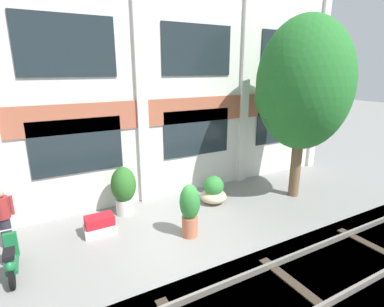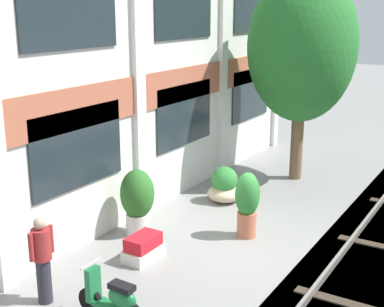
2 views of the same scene
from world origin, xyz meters
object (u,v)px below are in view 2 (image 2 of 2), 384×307
object	(u,v)px
broadleaf_tree	(302,49)
resident_by_doorway	(42,257)
potted_plant_stone_basin	(247,201)
scooter_near_curb	(113,299)
potted_plant_square_trough	(143,248)
potted_plant_wide_bowl	(224,187)
potted_plant_fluted_column	(137,199)

from	to	relation	value
broadleaf_tree	resident_by_doorway	xyz separation A→B (m)	(-9.17, 1.22, -3.06)
broadleaf_tree	potted_plant_stone_basin	distance (m)	5.65
scooter_near_curb	potted_plant_square_trough	bearing A→B (deg)	-64.71
broadleaf_tree	potted_plant_square_trough	bearing A→B (deg)	174.08
potted_plant_wide_bowl	potted_plant_stone_basin	bearing A→B (deg)	-139.17
potted_plant_stone_basin	potted_plant_fluted_column	bearing A→B (deg)	118.41
potted_plant_stone_basin	scooter_near_curb	bearing A→B (deg)	175.01
potted_plant_square_trough	potted_plant_wide_bowl	bearing A→B (deg)	2.78
broadleaf_tree	resident_by_doorway	distance (m)	9.74
scooter_near_curb	potted_plant_stone_basin	bearing A→B (deg)	-93.82
potted_plant_wide_bowl	scooter_near_curb	size ratio (longest dim) A/B	0.71
potted_plant_square_trough	potted_plant_stone_basin	bearing A→B (deg)	-31.29
potted_plant_fluted_column	resident_by_doorway	bearing A→B (deg)	-173.38
potted_plant_stone_basin	resident_by_doorway	distance (m)	4.82
potted_plant_fluted_column	resident_by_doorway	world-z (taller)	resident_by_doorway
potted_plant_fluted_column	scooter_near_curb	distance (m)	3.64
broadleaf_tree	potted_plant_wide_bowl	world-z (taller)	broadleaf_tree
potted_plant_wide_bowl	resident_by_doorway	world-z (taller)	resident_by_doorway
potted_plant_square_trough	scooter_near_curb	world-z (taller)	scooter_near_curb
potted_plant_fluted_column	potted_plant_stone_basin	xyz separation A→B (m)	(1.20, -2.21, 0.01)
potted_plant_stone_basin	potted_plant_wide_bowl	bearing A→B (deg)	40.83
potted_plant_fluted_column	scooter_near_curb	bearing A→B (deg)	-149.50
potted_plant_wide_bowl	scooter_near_curb	bearing A→B (deg)	-169.33
potted_plant_wide_bowl	scooter_near_curb	world-z (taller)	same
broadleaf_tree	potted_plant_stone_basin	size ratio (longest dim) A/B	4.06
potted_plant_square_trough	scooter_near_curb	size ratio (longest dim) A/B	0.65
potted_plant_fluted_column	broadleaf_tree	bearing A→B (deg)	-15.16
broadleaf_tree	scooter_near_curb	bearing A→B (deg)	-178.49
potted_plant_wide_bowl	potted_plant_fluted_column	size ratio (longest dim) A/B	0.62
potted_plant_fluted_column	scooter_near_curb	size ratio (longest dim) A/B	1.14
potted_plant_wide_bowl	potted_plant_square_trough	bearing A→B (deg)	-177.22
potted_plant_stone_basin	scooter_near_curb	world-z (taller)	potted_plant_stone_basin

